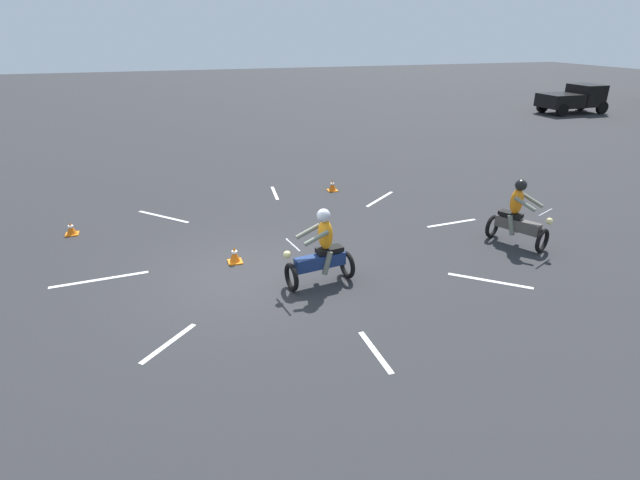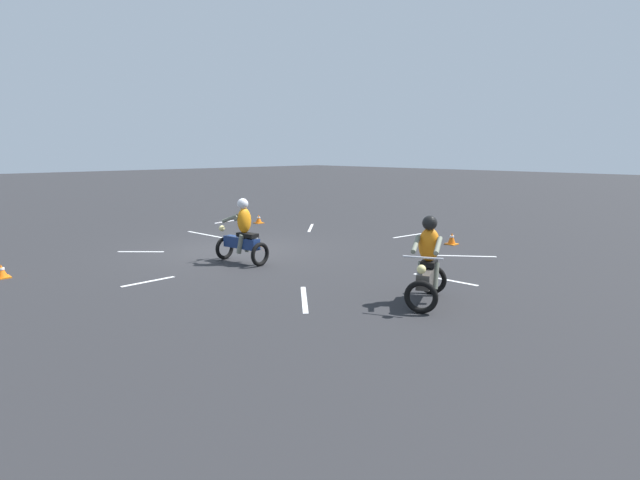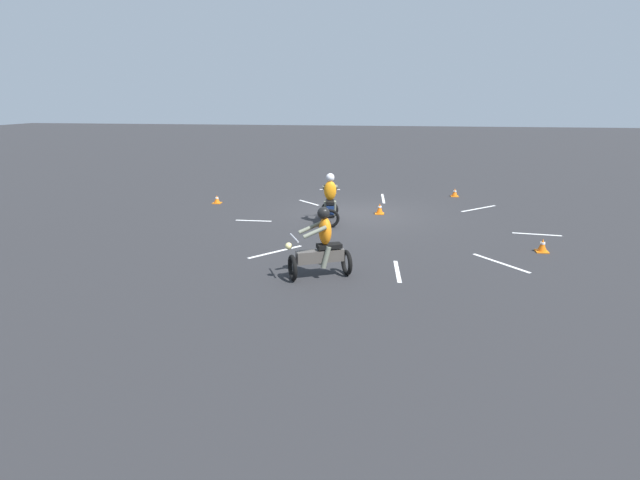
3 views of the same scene
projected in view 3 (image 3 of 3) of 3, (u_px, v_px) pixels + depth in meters
The scene contains 15 objects.
ground_plane at pixel (358, 214), 17.87m from camera, with size 120.00×120.00×0.00m, color #28282B.
motorcycle_rider_foreground at pixel (330, 201), 16.38m from camera, with size 0.84×1.55×1.66m.
motorcycle_rider_background at pixel (321, 247), 11.34m from camera, with size 1.52×1.16×1.66m.
traffic_cone_near_left at pixel (217, 200), 19.62m from camera, with size 0.32×0.32×0.32m.
traffic_cone_near_right at pixel (455, 193), 20.98m from camera, with size 0.32×0.32×0.34m.
traffic_cone_mid_center at pixel (542, 246), 13.39m from camera, with size 0.32×0.32×0.37m.
traffic_cone_mid_left at pixel (380, 209), 17.80m from camera, with size 0.32×0.32×0.39m.
lane_stripe_e at pixel (254, 221), 16.87m from camera, with size 0.10×1.23×0.01m, color silver.
lane_stripe_ne at pixel (276, 252), 13.44m from camera, with size 0.10×1.75×0.01m, color silver.
lane_stripe_n at pixel (397, 271), 11.94m from camera, with size 0.10×1.57×0.01m, color silver.
lane_stripe_nw at pixel (500, 263), 12.54m from camera, with size 0.10×1.76×0.01m, color silver.
lane_stripe_w at pixel (537, 234), 15.18m from camera, with size 0.10×1.41×0.01m, color silver.
lane_stripe_sw at pixel (479, 208), 18.73m from camera, with size 0.10×1.90×0.01m, color silver.
lane_stripe_s at pixel (383, 198), 20.61m from camera, with size 0.10×1.99×0.01m, color silver.
lane_stripe_se at pixel (309, 203), 19.79m from camera, with size 0.10×1.31×0.01m, color silver.
Camera 3 is at (-1.38, 17.45, 3.99)m, focal length 28.00 mm.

